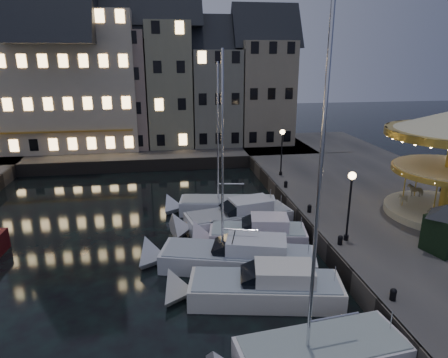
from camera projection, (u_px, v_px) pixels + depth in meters
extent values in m
plane|color=black|center=(228.00, 278.00, 21.89)|extent=(160.00, 160.00, 0.00)
cube|color=#474442|center=(402.00, 212.00, 29.38)|extent=(16.00, 56.00, 1.30)
cube|color=#474442|center=(123.00, 153.00, 46.98)|extent=(44.00, 12.00, 1.30)
cube|color=#47423A|center=(298.00, 218.00, 28.23)|extent=(0.15, 44.00, 1.30)
cube|color=#47423A|center=(138.00, 166.00, 41.60)|extent=(48.00, 0.15, 1.30)
cylinder|color=black|center=(346.00, 238.00, 23.44)|extent=(0.28, 0.28, 0.30)
cylinder|color=black|center=(349.00, 210.00, 22.92)|extent=(0.12, 0.12, 3.80)
sphere|color=#FFD18C|center=(352.00, 176.00, 22.32)|extent=(0.44, 0.44, 0.44)
cylinder|color=black|center=(281.00, 173.00, 36.19)|extent=(0.28, 0.28, 0.30)
cylinder|color=black|center=(281.00, 155.00, 35.67)|extent=(0.12, 0.12, 3.80)
sphere|color=#FFD18C|center=(282.00, 132.00, 35.06)|extent=(0.44, 0.44, 0.44)
cylinder|color=black|center=(441.00, 190.00, 31.68)|extent=(0.28, 0.28, 0.30)
cylinder|color=black|center=(445.00, 169.00, 31.16)|extent=(0.12, 0.12, 3.80)
cylinder|color=black|center=(393.00, 296.00, 17.68)|extent=(0.28, 0.28, 0.40)
sphere|color=black|center=(394.00, 291.00, 17.61)|extent=(0.30, 0.30, 0.30)
cylinder|color=black|center=(340.00, 241.00, 22.87)|extent=(0.28, 0.28, 0.40)
sphere|color=black|center=(340.00, 238.00, 22.80)|extent=(0.30, 0.30, 0.30)
cylinder|color=black|center=(309.00, 209.00, 27.59)|extent=(0.28, 0.28, 0.40)
sphere|color=black|center=(310.00, 206.00, 27.53)|extent=(0.30, 0.30, 0.30)
cylinder|color=black|center=(286.00, 185.00, 32.78)|extent=(0.28, 0.28, 0.40)
sphere|color=black|center=(286.00, 182.00, 32.72)|extent=(0.30, 0.30, 0.30)
cube|color=gray|center=(17.00, 100.00, 45.39)|extent=(5.00, 8.00, 11.00)
cube|color=slate|center=(67.00, 95.00, 46.02)|extent=(5.60, 8.00, 12.00)
cube|color=gray|center=(120.00, 90.00, 46.75)|extent=(6.20, 8.00, 13.00)
cube|color=gray|center=(169.00, 85.00, 47.43)|extent=(5.00, 8.00, 14.00)
cube|color=slate|center=(215.00, 97.00, 48.66)|extent=(5.60, 8.00, 11.00)
cube|color=gray|center=(263.00, 92.00, 49.38)|extent=(6.20, 8.00, 12.00)
cube|color=beige|center=(65.00, 82.00, 45.59)|extent=(16.00, 9.00, 15.00)
cube|color=silver|center=(322.00, 357.00, 15.53)|extent=(6.87, 3.27, 1.30)
cube|color=gray|center=(323.00, 343.00, 15.33)|extent=(6.52, 3.03, 0.10)
cylinder|color=silver|center=(318.00, 204.00, 13.45)|extent=(0.14, 0.14, 11.59)
cube|color=silver|center=(265.00, 292.00, 19.79)|extent=(7.81, 3.84, 1.30)
cube|color=gray|center=(265.00, 280.00, 19.59)|extent=(7.41, 3.58, 0.10)
cube|color=silver|center=(284.00, 273.00, 19.43)|extent=(3.14, 2.37, 0.80)
cube|color=black|center=(253.00, 274.00, 19.51)|extent=(1.55, 1.95, 0.97)
cube|color=silver|center=(238.00, 261.00, 22.75)|extent=(9.06, 4.82, 1.30)
cube|color=gray|center=(238.00, 251.00, 22.55)|extent=(8.59, 4.50, 0.10)
cube|color=silver|center=(256.00, 245.00, 22.31)|extent=(3.70, 2.74, 0.80)
cube|color=black|center=(226.00, 245.00, 22.54)|extent=(1.85, 2.11, 1.05)
cylinder|color=silver|center=(222.00, 150.00, 20.93)|extent=(0.14, 0.14, 11.70)
cube|color=silver|center=(257.00, 238.00, 25.66)|extent=(6.43, 3.39, 1.30)
cube|color=#88979A|center=(258.00, 228.00, 25.46)|extent=(6.09, 3.16, 0.10)
cube|color=silver|center=(269.00, 222.00, 25.32)|extent=(2.60, 2.14, 0.80)
cube|color=black|center=(250.00, 224.00, 25.38)|extent=(1.34, 1.80, 0.89)
cube|color=silver|center=(239.00, 220.00, 28.43)|extent=(7.83, 3.98, 1.30)
cube|color=gray|center=(239.00, 212.00, 28.23)|extent=(7.42, 3.71, 0.10)
cube|color=silver|center=(250.00, 204.00, 28.40)|extent=(3.16, 2.41, 0.80)
cube|color=black|center=(231.00, 208.00, 27.93)|extent=(1.58, 1.96, 0.97)
cube|color=silver|center=(228.00, 207.00, 30.90)|extent=(7.57, 3.33, 1.30)
cube|color=#909698|center=(228.00, 199.00, 30.70)|extent=(7.18, 3.10, 0.10)
cylinder|color=silver|center=(218.00, 136.00, 29.26)|extent=(0.14, 0.14, 9.85)
cylinder|color=#C3BA8F|center=(443.00, 211.00, 27.13)|extent=(7.56, 7.56, 0.47)
cube|color=black|center=(445.00, 234.00, 21.82)|extent=(2.11, 2.11, 2.05)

